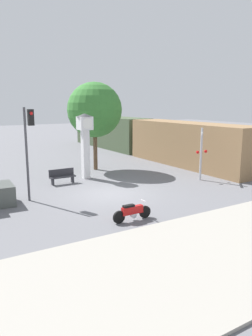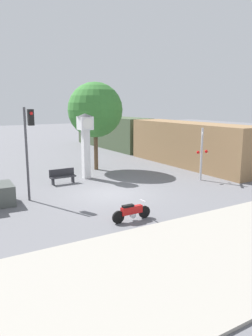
{
  "view_description": "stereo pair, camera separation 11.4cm",
  "coord_description": "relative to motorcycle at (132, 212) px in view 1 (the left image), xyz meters",
  "views": [
    {
      "loc": [
        -8.32,
        -15.27,
        4.92
      ],
      "look_at": [
        0.75,
        -0.4,
        1.44
      ],
      "focal_mm": 35.0,
      "sensor_mm": 36.0,
      "label": 1
    },
    {
      "loc": [
        -8.23,
        -15.32,
        4.92
      ],
      "look_at": [
        0.75,
        -0.4,
        1.44
      ],
      "focal_mm": 35.0,
      "sensor_mm": 36.0,
      "label": 2
    }
  ],
  "objects": [
    {
      "name": "ground_plane",
      "position": [
        1.22,
        4.13,
        -0.39
      ],
      "size": [
        120.0,
        120.0,
        0.0
      ],
      "primitive_type": "plane",
      "color": "slate"
    },
    {
      "name": "sidewalk_strip",
      "position": [
        1.22,
        -4.0,
        -0.34
      ],
      "size": [
        36.0,
        6.0,
        0.1
      ],
      "color": "#9E998E",
      "rests_on": "ground_plane"
    },
    {
      "name": "motorcycle",
      "position": [
        0.0,
        0.0,
        0.0
      ],
      "size": [
        1.84,
        0.4,
        0.81
      ],
      "rotation": [
        0.0,
        0.0,
        -0.0
      ],
      "color": "black",
      "rests_on": "ground_plane"
    },
    {
      "name": "clock_tower",
      "position": [
        1.68,
        8.37,
        2.43
      ],
      "size": [
        1.02,
        1.02,
        4.25
      ],
      "color": "white",
      "rests_on": "ground_plane"
    },
    {
      "name": "freight_train",
      "position": [
        10.59,
        14.7,
        1.31
      ],
      "size": [
        2.8,
        25.32,
        3.4
      ],
      "color": "olive",
      "rests_on": "ground_plane"
    },
    {
      "name": "traffic_light",
      "position": [
        -2.79,
        5.2,
        2.83
      ],
      "size": [
        0.5,
        0.35,
        4.71
      ],
      "color": "#47474C",
      "rests_on": "ground_plane"
    },
    {
      "name": "railroad_crossing_signal",
      "position": [
        7.78,
        4.01,
        1.46
      ],
      "size": [
        0.9,
        0.82,
        3.37
      ],
      "color": "#B7B7BC",
      "rests_on": "ground_plane"
    },
    {
      "name": "street_tree",
      "position": [
        3.5,
        10.61,
        4.01
      ],
      "size": [
        3.98,
        3.98,
        6.4
      ],
      "color": "brown",
      "rests_on": "ground_plane"
    },
    {
      "name": "bench",
      "position": [
        -0.22,
        7.69,
        0.1
      ],
      "size": [
        1.6,
        0.44,
        0.92
      ],
      "color": "#2D2D33",
      "rests_on": "ground_plane"
    }
  ]
}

